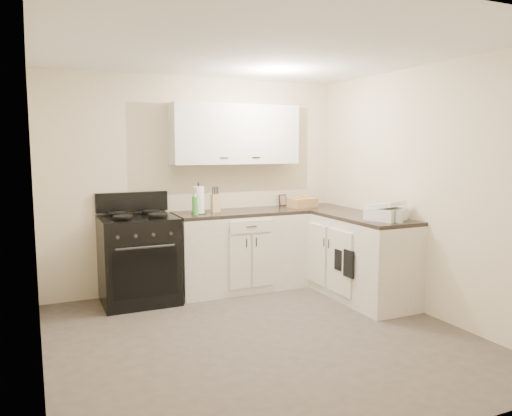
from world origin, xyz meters
name	(u,v)px	position (x,y,z in m)	size (l,w,h in m)	color
floor	(261,337)	(0.00, 0.00, 0.00)	(3.60, 3.60, 0.00)	#473F38
ceiling	(262,50)	(0.00, 0.00, 2.50)	(3.60, 3.60, 0.00)	white
wall_back	(198,184)	(0.00, 1.80, 1.25)	(3.60, 3.60, 0.00)	beige
wall_right	(422,191)	(1.80, 0.00, 1.25)	(3.60, 3.60, 0.00)	beige
wall_left	(34,210)	(-1.80, 0.00, 1.25)	(3.60, 3.60, 0.00)	beige
wall_front	(402,231)	(0.00, -1.80, 1.25)	(3.60, 3.60, 0.00)	beige
base_cabinets_back	(241,252)	(0.43, 1.50, 0.45)	(1.55, 0.60, 0.90)	white
base_cabinets_right	(347,254)	(1.50, 0.85, 0.45)	(0.60, 1.90, 0.90)	white
countertop_back	(240,213)	(0.43, 1.50, 0.92)	(1.55, 0.60, 0.04)	black
countertop_right	(348,214)	(1.50, 0.85, 0.92)	(0.60, 1.90, 0.04)	black
upper_cabinets	(235,134)	(0.43, 1.65, 1.84)	(1.55, 0.30, 0.70)	white
stove	(139,261)	(-0.79, 1.48, 0.46)	(0.80, 0.68, 0.97)	black
knife_block	(215,203)	(0.13, 1.54, 1.04)	(0.09, 0.08, 0.20)	#DABB86
paper_towel	(199,200)	(-0.10, 1.48, 1.09)	(0.13, 0.13, 0.31)	white
soap_bottle	(195,206)	(-0.16, 1.40, 1.04)	(0.07, 0.07, 0.20)	green
picture_frame	(283,200)	(1.12, 1.76, 1.01)	(0.12, 0.02, 0.15)	black
wicker_basket	(302,203)	(1.27, 1.52, 1.00)	(0.33, 0.22, 0.11)	tan
countertop_grill	(386,214)	(1.52, 0.21, 1.00)	(0.34, 0.32, 0.13)	white
glass_jar	(399,216)	(1.52, 0.00, 1.00)	(0.08, 0.08, 0.13)	silver
oven_mitt_near	(349,264)	(1.18, 0.36, 0.48)	(0.02, 0.17, 0.29)	black
oven_mitt_far	(338,260)	(1.18, 0.56, 0.48)	(0.02, 0.13, 0.23)	black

